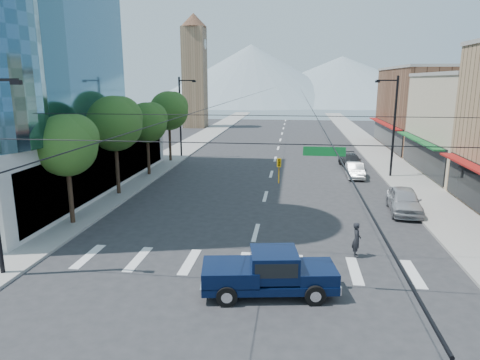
% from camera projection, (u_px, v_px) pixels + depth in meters
% --- Properties ---
extents(ground, '(160.00, 160.00, 0.00)m').
position_uv_depth(ground, '(243.00, 279.00, 18.91)').
color(ground, '#28282B').
rests_on(ground, ground).
extents(sidewalk_left, '(4.00, 120.00, 0.15)m').
position_uv_depth(sidewalk_left, '(192.00, 144.00, 59.02)').
color(sidewalk_left, gray).
rests_on(sidewalk_left, ground).
extents(sidewalk_right, '(4.00, 120.00, 0.15)m').
position_uv_depth(sidewalk_right, '(370.00, 147.00, 56.06)').
color(sidewalk_right, gray).
rests_on(sidewalk_right, ground).
extents(shop_far, '(12.00, 18.00, 10.00)m').
position_uv_depth(shop_far, '(438.00, 110.00, 53.95)').
color(shop_far, brown).
rests_on(shop_far, ground).
extents(clock_tower, '(4.80, 4.80, 20.40)m').
position_uv_depth(clock_tower, '(195.00, 69.00, 78.44)').
color(clock_tower, '#8C6B4C').
rests_on(clock_tower, ground).
extents(mountain_left, '(80.00, 80.00, 22.00)m').
position_uv_depth(mountain_left, '(251.00, 74.00, 163.20)').
color(mountain_left, gray).
rests_on(mountain_left, ground).
extents(mountain_right, '(90.00, 90.00, 18.00)m').
position_uv_depth(mountain_right, '(342.00, 80.00, 168.99)').
color(mountain_right, gray).
rests_on(mountain_right, ground).
extents(tree_near, '(3.65, 3.64, 6.71)m').
position_uv_depth(tree_near, '(69.00, 143.00, 25.04)').
color(tree_near, black).
rests_on(tree_near, ground).
extents(tree_midnear, '(4.09, 4.09, 7.52)m').
position_uv_depth(tree_midnear, '(117.00, 122.00, 31.67)').
color(tree_midnear, black).
rests_on(tree_midnear, ground).
extents(tree_midfar, '(3.65, 3.64, 6.71)m').
position_uv_depth(tree_midfar, '(148.00, 121.00, 38.57)').
color(tree_midfar, black).
rests_on(tree_midfar, ground).
extents(tree_far, '(4.09, 4.09, 7.52)m').
position_uv_depth(tree_far, '(170.00, 110.00, 45.19)').
color(tree_far, black).
rests_on(tree_far, ground).
extents(signal_rig, '(21.80, 0.20, 9.00)m').
position_uv_depth(signal_rig, '(245.00, 183.00, 16.87)').
color(signal_rig, black).
rests_on(signal_rig, ground).
extents(lamp_pole_nw, '(2.00, 0.25, 9.00)m').
position_uv_depth(lamp_pole_nw, '(181.00, 114.00, 48.10)').
color(lamp_pole_nw, black).
rests_on(lamp_pole_nw, ground).
extents(lamp_pole_ne, '(2.00, 0.25, 9.00)m').
position_uv_depth(lamp_pole_ne, '(393.00, 123.00, 37.73)').
color(lamp_pole_ne, black).
rests_on(lamp_pole_ne, ground).
extents(pickup_truck, '(5.75, 2.79, 1.87)m').
position_uv_depth(pickup_truck, '(268.00, 272.00, 17.39)').
color(pickup_truck, '#061233').
rests_on(pickup_truck, ground).
extents(pedestrian, '(0.46, 0.67, 1.77)m').
position_uv_depth(pedestrian, '(357.00, 240.00, 21.16)').
color(pedestrian, black).
rests_on(pedestrian, ground).
extents(parked_car_near, '(2.35, 5.00, 1.65)m').
position_uv_depth(parked_car_near, '(404.00, 200.00, 28.34)').
color(parked_car_near, '#AAAAAE').
rests_on(parked_car_near, ground).
extents(parked_car_mid, '(1.49, 4.07, 1.33)m').
position_uv_depth(parked_car_mid, '(355.00, 170.00, 38.66)').
color(parked_car_mid, silver).
rests_on(parked_car_mid, ground).
extents(parked_car_far, '(2.33, 4.78, 1.34)m').
position_uv_depth(parked_car_far, '(351.00, 161.00, 43.26)').
color(parked_car_far, '#2A2A2C').
rests_on(parked_car_far, ground).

